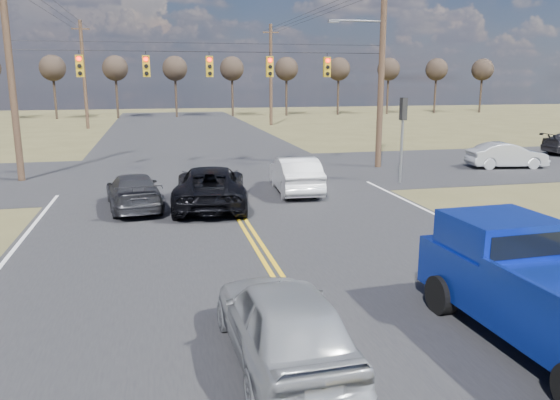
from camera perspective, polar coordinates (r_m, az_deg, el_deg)
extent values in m
plane|color=brown|center=(10.92, 3.10, -13.19)|extent=(160.00, 160.00, 0.00)
cube|color=#28282B|center=(20.20, -4.71, -1.02)|extent=(14.00, 120.00, 0.02)
cube|color=#28282B|center=(27.99, -7.08, 2.75)|extent=(120.00, 12.00, 0.02)
cylinder|color=#473323|center=(28.15, -26.33, 11.86)|extent=(0.32, 0.32, 10.00)
cylinder|color=#473323|center=(29.85, 10.55, 12.89)|extent=(0.32, 0.32, 10.00)
cylinder|color=black|center=(27.61, -7.42, 15.11)|extent=(18.00, 0.02, 0.02)
cylinder|color=black|center=(27.63, -7.45, 15.94)|extent=(18.00, 0.02, 0.02)
cube|color=#B28C14|center=(27.64, -20.19, 13.01)|extent=(0.34, 0.24, 1.00)
cylinder|color=#FF0C05|center=(27.51, -20.28, 13.70)|extent=(0.20, 0.06, 0.20)
cylinder|color=black|center=(27.50, -20.22, 13.01)|extent=(0.20, 0.06, 0.20)
cylinder|color=black|center=(27.50, -20.17, 12.33)|extent=(0.20, 0.06, 0.20)
cube|color=black|center=(27.48, -20.30, 13.93)|extent=(0.24, 0.14, 0.03)
cube|color=#B28C14|center=(27.45, -13.80, 13.42)|extent=(0.34, 0.24, 1.00)
cylinder|color=#FF0C05|center=(27.32, -13.84, 14.11)|extent=(0.20, 0.06, 0.20)
cylinder|color=black|center=(27.31, -13.80, 13.42)|extent=(0.20, 0.06, 0.20)
cylinder|color=black|center=(27.30, -13.77, 12.73)|extent=(0.20, 0.06, 0.20)
cube|color=black|center=(27.29, -13.85, 14.35)|extent=(0.24, 0.14, 0.03)
cube|color=#B28C14|center=(27.59, -7.38, 13.66)|extent=(0.34, 0.24, 1.00)
cylinder|color=#FF0C05|center=(27.46, -7.37, 14.36)|extent=(0.20, 0.06, 0.20)
cylinder|color=black|center=(27.45, -7.35, 13.67)|extent=(0.20, 0.06, 0.20)
cylinder|color=black|center=(27.44, -7.33, 12.98)|extent=(0.20, 0.06, 0.20)
cube|color=black|center=(27.43, -7.37, 14.59)|extent=(0.24, 0.14, 0.03)
cube|color=#B28C14|center=(28.04, -1.09, 13.74)|extent=(0.34, 0.24, 1.00)
cylinder|color=#FF0C05|center=(27.92, -1.04, 14.42)|extent=(0.20, 0.06, 0.20)
cylinder|color=black|center=(27.91, -1.03, 13.75)|extent=(0.20, 0.06, 0.20)
cylinder|color=black|center=(27.90, -1.03, 13.07)|extent=(0.20, 0.06, 0.20)
cube|color=black|center=(27.89, -1.02, 14.65)|extent=(0.24, 0.14, 0.03)
cube|color=#B28C14|center=(28.81, 4.93, 13.67)|extent=(0.34, 0.24, 1.00)
cylinder|color=#FF0C05|center=(28.69, 5.03, 14.33)|extent=(0.20, 0.06, 0.20)
cylinder|color=black|center=(28.68, 5.01, 13.67)|extent=(0.20, 0.06, 0.20)
cylinder|color=black|center=(28.67, 5.00, 13.01)|extent=(0.20, 0.06, 0.20)
cube|color=black|center=(28.66, 5.05, 14.55)|extent=(0.24, 0.14, 0.03)
cylinder|color=slate|center=(25.62, 12.57, 5.25)|extent=(0.12, 0.12, 3.20)
cube|color=black|center=(25.46, 12.77, 9.27)|extent=(0.24, 0.34, 1.00)
cylinder|color=slate|center=(29.47, 8.13, 18.05)|extent=(2.80, 0.10, 0.10)
cube|color=slate|center=(29.03, 5.61, 18.10)|extent=(0.55, 0.22, 0.14)
cylinder|color=#473323|center=(55.79, -19.79, 12.16)|extent=(0.32, 0.32, 10.00)
cube|color=#473323|center=(55.97, -20.13, 16.45)|extent=(1.60, 0.12, 0.12)
cylinder|color=#473323|center=(56.68, -0.96, 12.88)|extent=(0.32, 0.32, 10.00)
cube|color=#473323|center=(56.85, -0.98, 17.11)|extent=(1.60, 0.12, 0.12)
cylinder|color=#33261C|center=(70.38, -22.46, 10.06)|extent=(0.28, 0.28, 5.50)
sphere|color=#2D231C|center=(70.36, -22.68, 12.62)|extent=(3.00, 3.00, 3.00)
cylinder|color=#33261C|center=(69.60, -16.68, 10.46)|extent=(0.28, 0.28, 5.50)
sphere|color=#2D231C|center=(69.58, -16.85, 13.05)|extent=(3.00, 3.00, 3.00)
cylinder|color=#33261C|center=(69.53, -10.82, 10.76)|extent=(0.28, 0.28, 5.50)
sphere|color=#2D231C|center=(69.51, -10.93, 13.35)|extent=(3.00, 3.00, 3.00)
cylinder|color=#33261C|center=(70.15, -5.00, 10.94)|extent=(0.28, 0.28, 5.50)
sphere|color=#2D231C|center=(70.13, -5.05, 13.52)|extent=(3.00, 3.00, 3.00)
cylinder|color=#33261C|center=(71.46, 0.67, 11.02)|extent=(0.28, 0.28, 5.50)
sphere|color=#2D231C|center=(71.44, 0.68, 13.55)|extent=(3.00, 3.00, 3.00)
cylinder|color=#33261C|center=(73.42, 6.09, 10.99)|extent=(0.28, 0.28, 5.50)
sphere|color=#2D231C|center=(73.40, 6.15, 13.45)|extent=(3.00, 3.00, 3.00)
cylinder|color=#33261C|center=(75.97, 11.18, 10.88)|extent=(0.28, 0.28, 5.50)
sphere|color=#2D231C|center=(75.96, 11.29, 13.26)|extent=(3.00, 3.00, 3.00)
cylinder|color=#33261C|center=(79.07, 15.91, 10.70)|extent=(0.28, 0.28, 5.50)
sphere|color=#2D231C|center=(79.05, 16.05, 12.98)|extent=(3.00, 3.00, 3.00)
cylinder|color=#33261C|center=(82.64, 20.24, 10.48)|extent=(0.28, 0.28, 5.50)
sphere|color=#2D231C|center=(82.62, 20.41, 12.66)|extent=(3.00, 3.00, 3.00)
cylinder|color=black|center=(11.84, 16.53, -9.47)|extent=(0.36, 0.82, 0.81)
cylinder|color=black|center=(12.92, 23.88, -8.18)|extent=(0.36, 0.82, 0.81)
cube|color=#0D2595|center=(10.87, 26.17, -9.44)|extent=(2.24, 5.53, 1.01)
cube|color=#0D2595|center=(11.68, 21.87, -3.27)|extent=(1.94, 1.79, 0.73)
cube|color=black|center=(11.06, 24.46, -4.38)|extent=(1.62, 0.13, 0.45)
cube|color=#0D2595|center=(9.32, 26.34, -9.08)|extent=(0.24, 3.33, 0.20)
imported|color=#9EA1A5|center=(9.42, 0.32, -12.52)|extent=(1.93, 4.46, 1.50)
imported|color=black|center=(20.65, -7.29, 1.41)|extent=(3.20, 5.84, 1.55)
imported|color=white|center=(23.07, 1.64, 2.67)|extent=(1.96, 4.76, 1.53)
imported|color=#303034|center=(20.88, -15.03, 0.87)|extent=(2.36, 4.70, 1.31)
imported|color=#AAAEB2|center=(31.87, 22.61, 4.32)|extent=(1.99, 4.30, 1.37)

